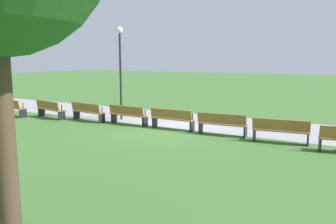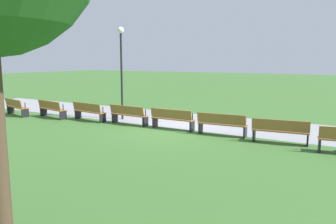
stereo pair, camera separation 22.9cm
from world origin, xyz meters
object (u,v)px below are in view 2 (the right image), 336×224
bench_0 (16,107)px  bench_5 (222,124)px  bench_2 (89,111)px  lamp_post (121,57)px  bench_1 (52,109)px  bench_4 (172,118)px  bench_6 (280,131)px  bench_3 (128,114)px

bench_0 → bench_5: size_ratio=1.02×
bench_2 → lamp_post: 3.07m
bench_1 → lamp_post: lamp_post is taller
bench_0 → bench_4: size_ratio=1.03×
bench_4 → bench_6: 4.50m
bench_6 → bench_5: bearing=168.6°
bench_1 → bench_3: size_ratio=1.01×
bench_4 → lamp_post: 4.35m
bench_0 → bench_6: same height
bench_6 → bench_0: bearing=176.7°
bench_0 → bench_2: 4.50m
bench_0 → bench_5: bearing=17.9°
bench_0 → lamp_post: 6.44m
bench_0 → bench_3: 6.74m
bench_0 → bench_6: 13.44m
bench_0 → bench_4: bearing=19.6°
bench_5 → lamp_post: size_ratio=0.43×
bench_6 → lamp_post: lamp_post is taller
bench_3 → bench_5: size_ratio=1.00×
bench_1 → bench_2: same height
bench_2 → bench_6: (8.98, 0.00, 0.00)m
bench_3 → lamp_post: bearing=141.9°
bench_2 → lamp_post: (1.13, 1.17, 2.60)m
bench_2 → bench_3: size_ratio=1.01×
lamp_post → bench_0: bearing=-160.8°
bench_0 → lamp_post: (5.56, 1.94, 2.60)m
bench_4 → lamp_post: lamp_post is taller
bench_1 → bench_6: size_ratio=1.01×
bench_1 → bench_4: bearing=14.7°
bench_2 → bench_3: 2.25m
bench_3 → bench_0: bearing=-168.6°
bench_1 → lamp_post: size_ratio=0.44×
lamp_post → bench_5: bearing=-9.9°
bench_4 → lamp_post: bearing=164.7°
bench_6 → bench_3: bearing=171.8°
bench_1 → bench_6: (11.21, 0.32, 0.00)m
bench_3 → bench_4: size_ratio=1.01×
bench_1 → bench_3: 4.50m
bench_1 → lamp_post: 4.50m
bench_2 → bench_6: bearing=6.5°
bench_4 → bench_5: bearing=-1.6°
bench_4 → bench_5: size_ratio=0.99×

